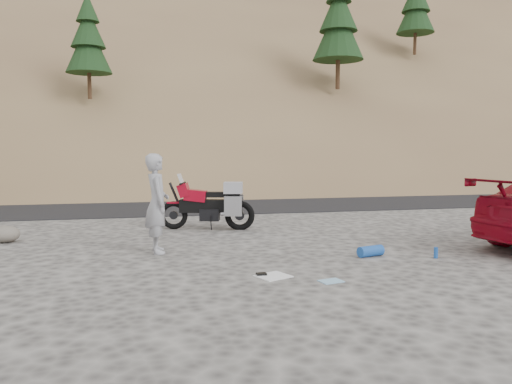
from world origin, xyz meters
TOP-DOWN VIEW (x-y plane):
  - ground at (0.00, 0.00)m, footprint 140.00×140.00m
  - road at (0.00, 9.00)m, footprint 120.00×7.00m
  - hillside at (-0.05, 40.88)m, footprint 120.00×73.00m
  - motorcycle at (-0.06, 2.95)m, footprint 2.34×1.04m
  - man at (-1.44, 0.43)m, footprint 0.54×0.75m
  - small_rock at (-4.62, 2.18)m, footprint 0.74×0.71m
  - gear_white_cloth at (0.30, -1.84)m, footprint 0.62×0.59m
  - gear_blue_mat at (2.45, -0.80)m, footprint 0.54×0.33m
  - gear_bottle at (3.56, -1.20)m, footprint 0.09×0.09m
  - gear_glove_a at (0.13, -1.76)m, footprint 0.16×0.12m
  - gear_blue_cloth at (1.08, -2.31)m, footprint 0.39×0.32m

SIDE VIEW (x-z plane):
  - ground at x=0.00m, z-range 0.00..0.00m
  - road at x=0.00m, z-range -0.03..0.03m
  - man at x=-1.44m, z-range -0.96..0.96m
  - gear_blue_cloth at x=1.08m, z-range 0.00..0.01m
  - gear_white_cloth at x=0.30m, z-range 0.00..0.02m
  - gear_glove_a at x=0.13m, z-range 0.00..0.05m
  - gear_bottle at x=3.56m, z-range 0.00..0.20m
  - gear_blue_mat at x=2.45m, z-range 0.00..0.20m
  - small_rock at x=-4.62m, z-range 0.00..0.36m
  - motorcycle at x=-0.06m, z-range -0.10..1.31m
  - hillside at x=-0.05m, z-range -12.28..34.44m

